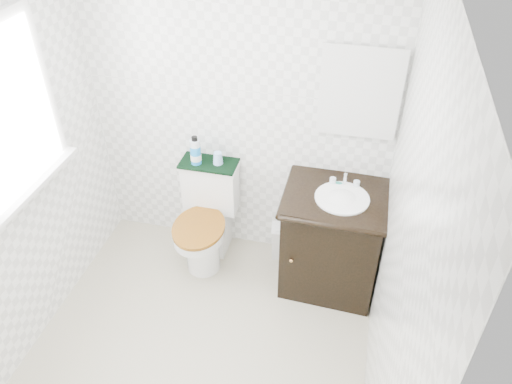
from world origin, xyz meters
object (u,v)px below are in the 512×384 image
at_px(vanity, 333,238).
at_px(trash_bin, 284,241).
at_px(toilet, 207,221).
at_px(mouthwash_bottle, 195,151).
at_px(cup, 218,158).

height_order(vanity, trash_bin, vanity).
relative_size(toilet, trash_bin, 2.78).
relative_size(vanity, trash_bin, 3.20).
distance_m(mouthwash_bottle, cup, 0.17).
bearing_deg(mouthwash_bottle, toilet, -47.74).
bearing_deg(vanity, cup, 168.06).
height_order(toilet, trash_bin, toilet).
height_order(vanity, cup, vanity).
relative_size(trash_bin, mouthwash_bottle, 1.29).
xyz_separation_m(toilet, cup, (0.07, 0.13, 0.51)).
relative_size(vanity, mouthwash_bottle, 4.13).
bearing_deg(cup, mouthwash_bottle, -167.87).
distance_m(trash_bin, cup, 0.88).
bearing_deg(trash_bin, cup, -179.32).
height_order(mouthwash_bottle, cup, mouthwash_bottle).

